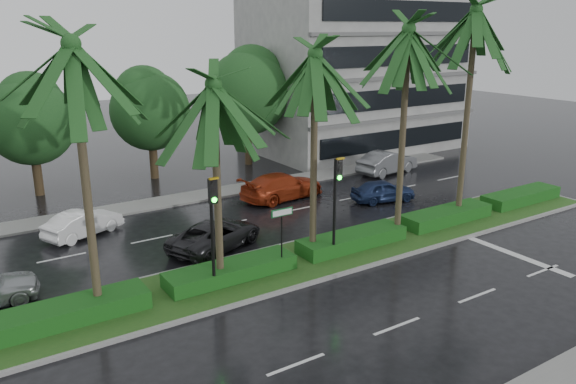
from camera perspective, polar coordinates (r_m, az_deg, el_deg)
ground at (r=22.72m, az=2.20°, el=-8.19°), size 120.00×120.00×0.00m
far_sidewalk at (r=32.60m, az=-10.04°, el=-0.57°), size 40.00×2.00×0.12m
median at (r=23.44m, az=0.78°, el=-7.16°), size 36.00×4.00×0.15m
hedge at (r=23.29m, az=0.79°, el=-6.33°), size 35.20×1.40×0.60m
lane_markings at (r=24.16m, az=8.73°, el=-6.80°), size 34.00×13.06×0.01m
palm_row at (r=20.85m, az=-2.08°, el=13.43°), size 26.30×4.20×10.87m
signal_median_left at (r=19.97m, az=-7.64°, el=-2.61°), size 0.34×0.42×4.36m
signal_median_right at (r=22.73m, az=4.94°, el=-0.14°), size 0.34×0.42×4.36m
street_sign at (r=21.77m, az=-0.63°, el=-3.26°), size 0.95×0.09×2.60m
bg_trees at (r=37.28m, az=-11.55°, el=9.11°), size 33.17×5.76×8.32m
building at (r=45.44m, az=6.84°, el=11.97°), size 16.00×10.00×12.00m
car_white at (r=28.02m, az=-20.09°, el=-2.99°), size 2.73×3.99×1.24m
car_darkgrey at (r=25.01m, az=-7.37°, el=-4.33°), size 3.89×5.17×1.31m
car_red at (r=31.93m, az=-0.59°, el=0.61°), size 2.77×5.38×1.49m
car_blue at (r=31.96m, az=9.64°, el=0.14°), size 2.23×3.86×1.24m
car_grey at (r=38.11m, az=10.05°, el=3.00°), size 2.27×4.79×1.52m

